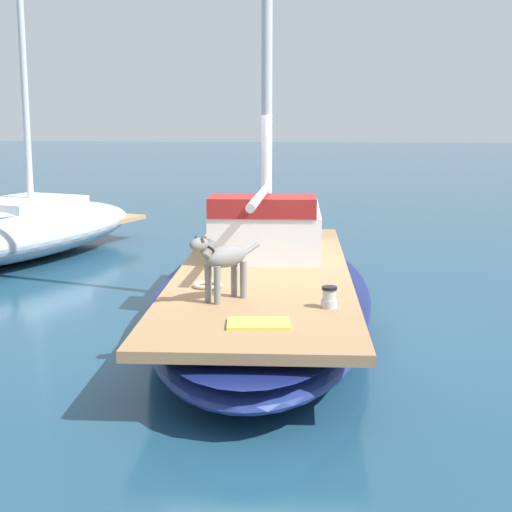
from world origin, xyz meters
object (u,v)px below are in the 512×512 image
Objects in this scene: moored_boat_port_side at (7,230)px; deck_winch at (329,298)px; deck_towel at (259,324)px; dog_grey at (222,260)px; sailboat_main at (263,295)px; coiled_rope at (208,285)px.

deck_winch is at bearing -44.84° from moored_boat_port_side.
moored_boat_port_side reaches higher than deck_towel.
dog_grey is 1.40× the size of deck_towel.
deck_towel reaches higher than sailboat_main.
coiled_rope is 0.05× the size of moored_boat_port_side.
deck_winch is at bearing -66.37° from sailboat_main.
coiled_rope is (-0.25, 0.59, -0.40)m from dog_grey.
dog_grey reaches higher than deck_towel.
dog_grey is 0.76m from coiled_rope.
coiled_rope is at bearing -117.44° from sailboat_main.
deck_winch is (0.78, -1.79, 0.42)m from sailboat_main.
deck_winch reaches higher than deck_towel.
deck_winch is 0.65× the size of coiled_rope.
sailboat_main is 1.79m from dog_grey.
sailboat_main is 9.37× the size of dog_grey.
dog_grey reaches higher than sailboat_main.
deck_winch is (1.07, -0.19, -0.32)m from dog_grey.
moored_boat_port_side is at bearing 130.12° from dog_grey.
deck_winch is 0.03× the size of moored_boat_port_side.
dog_grey is 7.06m from moored_boat_port_side.
moored_boat_port_side is (-5.60, 5.57, -0.25)m from deck_winch.
sailboat_main is 1.19m from coiled_rope.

